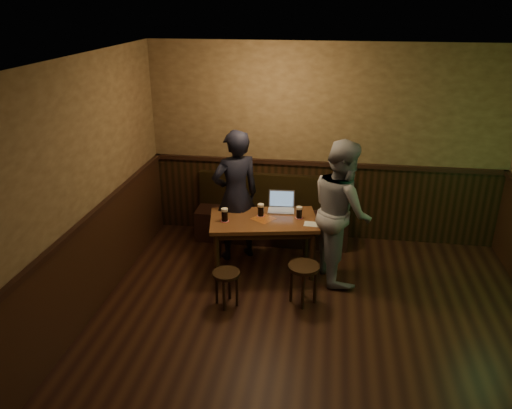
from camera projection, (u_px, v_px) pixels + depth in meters
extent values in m
cube|color=black|center=(309.00, 370.00, 4.83)|extent=(5.00, 6.00, 0.02)
cube|color=beige|center=(324.00, 72.00, 3.74)|extent=(5.00, 6.00, 0.02)
cube|color=olive|center=(325.00, 145.00, 7.03)|extent=(5.00, 0.02, 2.80)
cube|color=olive|center=(45.00, 221.00, 4.64)|extent=(0.02, 6.00, 2.80)
cube|color=black|center=(322.00, 201.00, 7.33)|extent=(4.98, 0.04, 1.10)
cube|color=black|center=(62.00, 299.00, 4.97)|extent=(0.04, 5.98, 1.10)
cube|color=black|center=(324.00, 164.00, 7.08)|extent=(4.98, 0.06, 0.06)
cube|color=black|center=(55.00, 247.00, 4.74)|extent=(0.06, 5.98, 0.06)
cube|color=black|center=(271.00, 226.00, 7.31)|extent=(2.20, 0.50, 0.45)
cube|color=black|center=(274.00, 191.00, 7.31)|extent=(2.20, 0.10, 0.50)
cube|color=brown|center=(263.00, 220.00, 6.35)|extent=(1.47, 1.01, 0.05)
cube|color=black|center=(263.00, 225.00, 6.38)|extent=(1.33, 0.88, 0.08)
cube|color=maroon|center=(263.00, 218.00, 6.34)|extent=(0.35, 0.35, 0.00)
cylinder|color=black|center=(217.00, 258.00, 6.19)|extent=(0.07, 0.07, 0.67)
cylinder|color=black|center=(218.00, 236.00, 6.75)|extent=(0.07, 0.07, 0.67)
cylinder|color=black|center=(312.00, 256.00, 6.23)|extent=(0.07, 0.07, 0.67)
cylinder|color=black|center=(306.00, 234.00, 6.80)|extent=(0.07, 0.07, 0.67)
cylinder|color=black|center=(226.00, 274.00, 5.69)|extent=(0.34, 0.34, 0.04)
cylinder|color=black|center=(237.00, 290.00, 5.74)|extent=(0.03, 0.03, 0.41)
cylinder|color=black|center=(229.00, 284.00, 5.88)|extent=(0.03, 0.03, 0.41)
cylinder|color=black|center=(217.00, 288.00, 5.79)|extent=(0.03, 0.03, 0.41)
cylinder|color=black|center=(224.00, 295.00, 5.66)|extent=(0.03, 0.03, 0.41)
cylinder|color=black|center=(304.00, 267.00, 5.71)|extent=(0.38, 0.38, 0.04)
cylinder|color=black|center=(315.00, 285.00, 5.78)|extent=(0.04, 0.04, 0.47)
cylinder|color=black|center=(304.00, 278.00, 5.93)|extent=(0.04, 0.04, 0.47)
cylinder|color=black|center=(291.00, 284.00, 5.81)|extent=(0.04, 0.04, 0.47)
cylinder|color=black|center=(303.00, 291.00, 5.67)|extent=(0.04, 0.04, 0.47)
cylinder|color=#B61629|center=(225.00, 221.00, 6.28)|extent=(0.11, 0.11, 0.00)
cylinder|color=silver|center=(225.00, 221.00, 6.27)|extent=(0.09, 0.09, 0.00)
cylinder|color=black|center=(225.00, 216.00, 6.25)|extent=(0.08, 0.08, 0.13)
cylinder|color=beige|center=(224.00, 210.00, 6.22)|extent=(0.09, 0.09, 0.03)
cylinder|color=#B61629|center=(261.00, 216.00, 6.42)|extent=(0.11, 0.11, 0.00)
cylinder|color=silver|center=(261.00, 215.00, 6.42)|extent=(0.09, 0.09, 0.00)
cylinder|color=black|center=(261.00, 211.00, 6.39)|extent=(0.08, 0.08, 0.13)
cylinder|color=beige|center=(261.00, 205.00, 6.36)|extent=(0.08, 0.08, 0.03)
cylinder|color=#B61629|center=(299.00, 218.00, 6.36)|extent=(0.10, 0.10, 0.00)
cylinder|color=silver|center=(299.00, 218.00, 6.36)|extent=(0.08, 0.08, 0.00)
cylinder|color=black|center=(299.00, 213.00, 6.33)|extent=(0.07, 0.07, 0.12)
cylinder|color=beige|center=(299.00, 208.00, 6.31)|extent=(0.08, 0.08, 0.03)
cube|color=silver|center=(281.00, 210.00, 6.56)|extent=(0.36, 0.26, 0.02)
cube|color=#B2B2B7|center=(281.00, 210.00, 6.56)|extent=(0.32, 0.21, 0.00)
cube|color=silver|center=(282.00, 198.00, 6.63)|extent=(0.35, 0.09, 0.22)
cube|color=slate|center=(282.00, 199.00, 6.62)|extent=(0.31, 0.07, 0.19)
cube|color=silver|center=(313.00, 224.00, 6.18)|extent=(0.23, 0.16, 0.00)
imported|color=black|center=(236.00, 196.00, 6.59)|extent=(0.78, 0.71, 1.79)
imported|color=gray|center=(342.00, 211.00, 6.12)|extent=(0.91, 1.04, 1.80)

